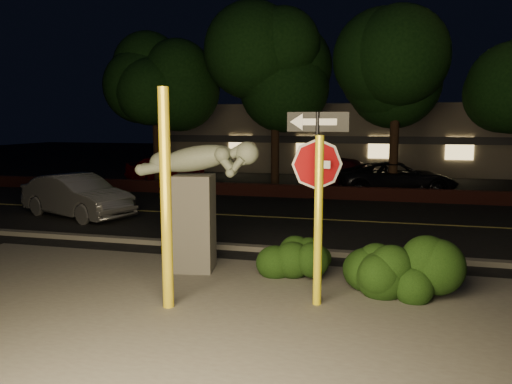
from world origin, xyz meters
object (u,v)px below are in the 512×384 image
parked_car_red (166,169)px  silver_sedan (77,196)px  sculpture (196,192)px  parked_car_darkred (349,173)px  yellow_pole_right (318,222)px  signpost (317,165)px  parked_car_dark (397,178)px  yellow_pole_left (166,201)px

parked_car_red → silver_sedan: bearing=-171.6°
sculpture → parked_car_darkred: (2.14, 13.88, -0.96)m
yellow_pole_right → signpost: bearing=99.9°
parked_car_red → parked_car_dark: parked_car_red is taller
yellow_pole_right → parked_car_darkred: (-0.48, 15.24, -0.74)m
silver_sedan → parked_car_darkred: silver_sedan is taller
parked_car_darkred → sculpture: bearing=-179.0°
yellow_pole_right → parked_car_dark: size_ratio=0.58×
yellow_pole_left → yellow_pole_right: yellow_pole_left is taller
signpost → parked_car_darkred: signpost is taller
yellow_pole_left → silver_sedan: bearing=132.8°
signpost → parked_car_red: signpost is taller
signpost → sculpture: bearing=169.1°
parked_car_red → parked_car_dark: (11.03, -1.43, -0.00)m
sculpture → parked_car_dark: size_ratio=0.54×
signpost → parked_car_darkred: (-0.34, 14.44, -1.60)m
yellow_pole_right → sculpture: size_ratio=1.07×
silver_sedan → parked_car_red: 9.18m
yellow_pole_left → sculpture: bearing=97.9°
parked_car_darkred → silver_sedan: bearing=150.0°
sculpture → parked_car_red: 15.20m
yellow_pole_right → parked_car_dark: bearing=83.3°
yellow_pole_left → parked_car_red: yellow_pole_left is taller
yellow_pole_right → sculpture: 2.96m
sculpture → parked_car_red: sculpture is taller
yellow_pole_right → signpost: signpost is taller
yellow_pole_left → silver_sedan: 8.92m
yellow_pole_right → sculpture: yellow_pole_right is taller
sculpture → parked_car_dark: 12.87m
parked_car_red → parked_car_darkred: parked_car_red is taller
silver_sedan → signpost: bearing=-99.9°
yellow_pole_left → parked_car_red: bearing=114.4°
yellow_pole_right → parked_car_dark: (1.59, 13.48, -0.73)m
yellow_pole_left → signpost: bearing=34.4°
parked_car_red → parked_car_dark: bearing=-95.8°
yellow_pole_left → signpost: yellow_pole_left is taller
silver_sedan → parked_car_dark: size_ratio=0.85×
yellow_pole_right → yellow_pole_left: bearing=-163.1°
parked_car_darkred → parked_car_dark: bearing=-120.5°
parked_car_darkred → parked_car_dark: 2.72m
parked_car_red → yellow_pole_left: bearing=-153.9°
yellow_pole_right → silver_sedan: bearing=145.3°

